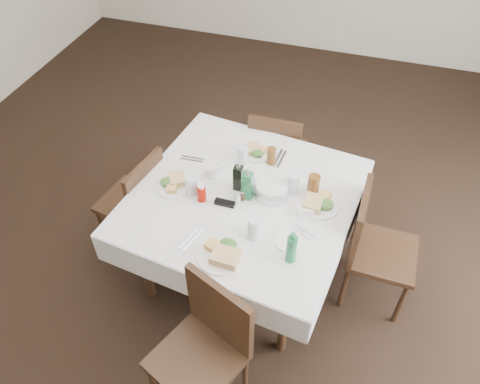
{
  "coord_description": "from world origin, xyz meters",
  "views": [
    {
      "loc": [
        0.79,
        -2.05,
        2.9
      ],
      "look_at": [
        0.16,
        -0.03,
        0.8
      ],
      "focal_mm": 35.0,
      "sensor_mm": 36.0,
      "label": 1
    }
  ],
  "objects_px": {
    "chair_east": "(371,242)",
    "water_s": "(254,228)",
    "water_w": "(191,185)",
    "oil_cruet_dark": "(238,177)",
    "green_bottle": "(291,249)",
    "chair_north": "(276,151)",
    "chair_west": "(138,198)",
    "water_n": "(243,155)",
    "ketchup_bottle": "(201,193)",
    "bread_basket": "(272,189)",
    "dining_table": "(244,203)",
    "oil_cruet_green": "(248,185)",
    "coffee_mug": "(211,173)",
    "chair_south": "(207,341)",
    "water_e": "(293,183)"
  },
  "relations": [
    {
      "from": "chair_east",
      "to": "water_s",
      "type": "distance_m",
      "value": 0.85
    },
    {
      "from": "water_w",
      "to": "oil_cruet_dark",
      "type": "relative_size",
      "value": 0.61
    },
    {
      "from": "green_bottle",
      "to": "chair_north",
      "type": "bearing_deg",
      "value": 107.25
    },
    {
      "from": "chair_west",
      "to": "water_n",
      "type": "distance_m",
      "value": 0.83
    },
    {
      "from": "water_n",
      "to": "ketchup_bottle",
      "type": "bearing_deg",
      "value": -108.98
    },
    {
      "from": "bread_basket",
      "to": "ketchup_bottle",
      "type": "xyz_separation_m",
      "value": [
        -0.41,
        -0.19,
        0.02
      ]
    },
    {
      "from": "oil_cruet_dark",
      "to": "chair_east",
      "type": "bearing_deg",
      "value": 0.75
    },
    {
      "from": "water_w",
      "to": "ketchup_bottle",
      "type": "height_order",
      "value": "water_w"
    },
    {
      "from": "dining_table",
      "to": "green_bottle",
      "type": "relative_size",
      "value": 6.92
    },
    {
      "from": "water_n",
      "to": "oil_cruet_green",
      "type": "xyz_separation_m",
      "value": [
        0.13,
        -0.31,
        0.04
      ]
    },
    {
      "from": "water_w",
      "to": "coffee_mug",
      "type": "bearing_deg",
      "value": 70.21
    },
    {
      "from": "dining_table",
      "to": "chair_west",
      "type": "bearing_deg",
      "value": -179.86
    },
    {
      "from": "green_bottle",
      "to": "water_n",
      "type": "bearing_deg",
      "value": 125.24
    },
    {
      "from": "water_n",
      "to": "bread_basket",
      "type": "height_order",
      "value": "water_n"
    },
    {
      "from": "chair_south",
      "to": "oil_cruet_green",
      "type": "relative_size",
      "value": 3.62
    },
    {
      "from": "coffee_mug",
      "to": "oil_cruet_dark",
      "type": "bearing_deg",
      "value": -12.85
    },
    {
      "from": "water_s",
      "to": "ketchup_bottle",
      "type": "height_order",
      "value": "water_s"
    },
    {
      "from": "water_s",
      "to": "water_w",
      "type": "height_order",
      "value": "water_s"
    },
    {
      "from": "chair_west",
      "to": "coffee_mug",
      "type": "bearing_deg",
      "value": 10.36
    },
    {
      "from": "water_w",
      "to": "green_bottle",
      "type": "relative_size",
      "value": 0.63
    },
    {
      "from": "ketchup_bottle",
      "to": "coffee_mug",
      "type": "relative_size",
      "value": 1.07
    },
    {
      "from": "dining_table",
      "to": "water_n",
      "type": "bearing_deg",
      "value": 108.49
    },
    {
      "from": "chair_west",
      "to": "dining_table",
      "type": "bearing_deg",
      "value": 0.14
    },
    {
      "from": "water_s",
      "to": "oil_cruet_green",
      "type": "distance_m",
      "value": 0.33
    },
    {
      "from": "chair_south",
      "to": "oil_cruet_dark",
      "type": "bearing_deg",
      "value": 97.53
    },
    {
      "from": "chair_east",
      "to": "water_w",
      "type": "bearing_deg",
      "value": -172.85
    },
    {
      "from": "dining_table",
      "to": "chair_north",
      "type": "distance_m",
      "value": 0.83
    },
    {
      "from": "chair_west",
      "to": "coffee_mug",
      "type": "distance_m",
      "value": 0.63
    },
    {
      "from": "water_n",
      "to": "water_e",
      "type": "relative_size",
      "value": 0.95
    },
    {
      "from": "dining_table",
      "to": "chair_south",
      "type": "bearing_deg",
      "value": -85.32
    },
    {
      "from": "chair_west",
      "to": "water_e",
      "type": "bearing_deg",
      "value": 6.68
    },
    {
      "from": "chair_east",
      "to": "water_e",
      "type": "bearing_deg",
      "value": 173.6
    },
    {
      "from": "water_n",
      "to": "coffee_mug",
      "type": "distance_m",
      "value": 0.26
    },
    {
      "from": "chair_north",
      "to": "water_e",
      "type": "bearing_deg",
      "value": -68.81
    },
    {
      "from": "water_s",
      "to": "bread_basket",
      "type": "height_order",
      "value": "water_s"
    },
    {
      "from": "chair_west",
      "to": "water_n",
      "type": "xyz_separation_m",
      "value": [
        0.7,
        0.3,
        0.34
      ]
    },
    {
      "from": "dining_table",
      "to": "water_s",
      "type": "height_order",
      "value": "water_s"
    },
    {
      "from": "water_w",
      "to": "bread_basket",
      "type": "relative_size",
      "value": 0.59
    },
    {
      "from": "oil_cruet_dark",
      "to": "chair_west",
      "type": "bearing_deg",
      "value": -176.01
    },
    {
      "from": "green_bottle",
      "to": "chair_east",
      "type": "bearing_deg",
      "value": 46.54
    },
    {
      "from": "oil_cruet_dark",
      "to": "coffee_mug",
      "type": "height_order",
      "value": "oil_cruet_dark"
    },
    {
      "from": "dining_table",
      "to": "ketchup_bottle",
      "type": "distance_m",
      "value": 0.3
    },
    {
      "from": "water_n",
      "to": "water_w",
      "type": "distance_m",
      "value": 0.44
    },
    {
      "from": "chair_north",
      "to": "coffee_mug",
      "type": "relative_size",
      "value": 7.24
    },
    {
      "from": "coffee_mug",
      "to": "water_w",
      "type": "bearing_deg",
      "value": -109.79
    },
    {
      "from": "chair_north",
      "to": "chair_south",
      "type": "relative_size",
      "value": 0.93
    },
    {
      "from": "bread_basket",
      "to": "ketchup_bottle",
      "type": "bearing_deg",
      "value": -154.94
    },
    {
      "from": "coffee_mug",
      "to": "green_bottle",
      "type": "xyz_separation_m",
      "value": [
        0.66,
        -0.51,
        0.06
      ]
    },
    {
      "from": "chair_south",
      "to": "water_n",
      "type": "height_order",
      "value": "chair_south"
    },
    {
      "from": "water_s",
      "to": "ketchup_bottle",
      "type": "xyz_separation_m",
      "value": [
        -0.4,
        0.19,
        -0.01
      ]
    }
  ]
}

